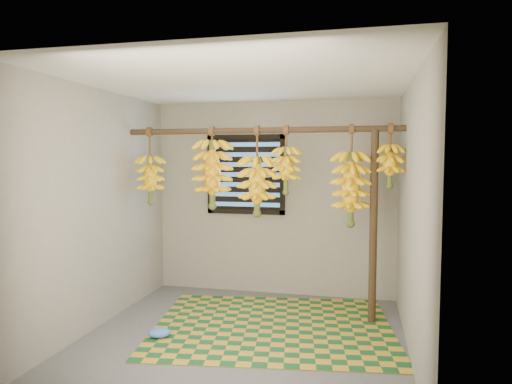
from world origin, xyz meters
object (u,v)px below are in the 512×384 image
(banana_bunch_f, at_px, (390,166))
(banana_bunch_c, at_px, (257,186))
(banana_bunch_b, at_px, (212,174))
(banana_bunch_d, at_px, (286,170))
(banana_bunch_e, at_px, (351,189))
(plastic_bag, at_px, (159,333))
(support_post, at_px, (373,227))
(woven_mat, at_px, (273,326))
(banana_bunch_a, at_px, (150,180))

(banana_bunch_f, bearing_deg, banana_bunch_c, 180.00)
(banana_bunch_b, bearing_deg, banana_bunch_d, 0.00)
(banana_bunch_b, distance_m, banana_bunch_d, 0.82)
(banana_bunch_e, height_order, banana_bunch_f, same)
(plastic_bag, height_order, banana_bunch_b, banana_bunch_b)
(banana_bunch_b, bearing_deg, plastic_bag, -104.66)
(support_post, height_order, banana_bunch_c, banana_bunch_c)
(woven_mat, distance_m, banana_bunch_c, 1.46)
(support_post, xyz_separation_m, banana_bunch_a, (-2.47, 0.00, 0.46))
(banana_bunch_d, xyz_separation_m, banana_bunch_f, (1.06, -0.00, 0.05))
(plastic_bag, bearing_deg, banana_bunch_b, 75.34)
(support_post, relative_size, banana_bunch_e, 1.92)
(woven_mat, xyz_separation_m, banana_bunch_c, (-0.25, 0.35, 1.40))
(banana_bunch_a, relative_size, banana_bunch_e, 0.83)
(woven_mat, relative_size, banana_bunch_d, 3.25)
(woven_mat, height_order, banana_bunch_e, banana_bunch_e)
(support_post, height_order, banana_bunch_b, banana_bunch_b)
(banana_bunch_f, bearing_deg, support_post, 180.00)
(banana_bunch_b, height_order, banana_bunch_c, same)
(woven_mat, height_order, banana_bunch_f, banana_bunch_f)
(banana_bunch_d, distance_m, banana_bunch_e, 0.70)
(banana_bunch_a, height_order, banana_bunch_e, same)
(woven_mat, bearing_deg, banana_bunch_f, 17.40)
(support_post, relative_size, banana_bunch_b, 2.23)
(banana_bunch_b, bearing_deg, banana_bunch_f, 0.00)
(banana_bunch_b, relative_size, banana_bunch_c, 0.93)
(banana_bunch_a, bearing_deg, banana_bunch_f, 0.00)
(banana_bunch_c, xyz_separation_m, banana_bunch_d, (0.31, 0.00, 0.17))
(banana_bunch_d, bearing_deg, banana_bunch_f, -0.00)
(support_post, xyz_separation_m, plastic_bag, (-1.96, -0.90, -0.95))
(banana_bunch_b, relative_size, banana_bunch_f, 1.39)
(banana_bunch_c, xyz_separation_m, banana_bunch_f, (1.37, 0.00, 0.22))
(banana_bunch_a, relative_size, banana_bunch_d, 1.19)
(woven_mat, relative_size, banana_bunch_f, 3.66)
(support_post, distance_m, banana_bunch_c, 1.29)
(support_post, distance_m, banana_bunch_f, 0.64)
(plastic_bag, xyz_separation_m, banana_bunch_a, (-0.51, 0.90, 1.41))
(banana_bunch_b, relative_size, banana_bunch_e, 0.86)
(plastic_bag, relative_size, banana_bunch_d, 0.29)
(banana_bunch_d, height_order, banana_bunch_e, same)
(plastic_bag, height_order, banana_bunch_a, banana_bunch_a)
(banana_bunch_d, relative_size, banana_bunch_e, 0.70)
(plastic_bag, distance_m, banana_bunch_a, 1.74)
(banana_bunch_b, xyz_separation_m, banana_bunch_e, (1.50, 0.00, -0.14))
(banana_bunch_b, xyz_separation_m, banana_bunch_d, (0.82, 0.00, 0.05))
(banana_bunch_f, bearing_deg, banana_bunch_a, 180.00)
(plastic_bag, height_order, banana_bunch_e, banana_bunch_e)
(plastic_bag, bearing_deg, banana_bunch_a, 119.48)
(banana_bunch_e, distance_m, banana_bunch_f, 0.45)
(banana_bunch_b, xyz_separation_m, banana_bunch_f, (1.88, 0.00, 0.10))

